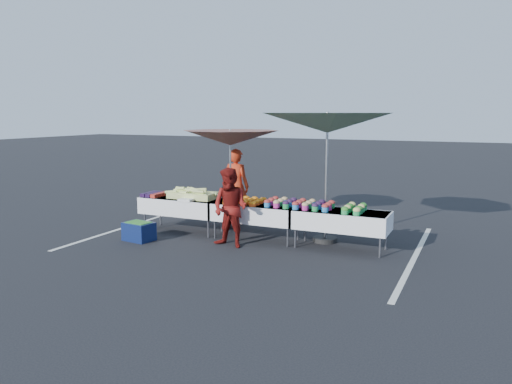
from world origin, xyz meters
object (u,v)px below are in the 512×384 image
at_px(table_right, 341,219).
at_px(vendor, 236,186).
at_px(customer, 230,208).
at_px(umbrella_right, 327,124).
at_px(umbrella_left, 230,139).
at_px(table_left, 183,205).
at_px(table_center, 256,212).
at_px(storage_bin, 139,231).

xyz_separation_m(table_right, vendor, (-2.88, 1.21, 0.31)).
height_order(customer, umbrella_right, umbrella_right).
height_order(table_right, vendor, vendor).
distance_m(vendor, umbrella_right, 2.99).
distance_m(vendor, umbrella_left, 1.22).
distance_m(table_left, vendor, 1.44).
height_order(vendor, customer, vendor).
xyz_separation_m(table_center, vendor, (-1.08, 1.21, 0.31)).
bearing_deg(umbrella_right, vendor, 161.68).
height_order(table_center, umbrella_left, umbrella_left).
relative_size(table_right, storage_bin, 2.86).
distance_m(customer, umbrella_left, 2.15).
bearing_deg(table_left, vendor, 59.11).
bearing_deg(table_left, table_right, 0.00).
distance_m(table_right, vendor, 3.14).
xyz_separation_m(customer, umbrella_left, (-0.80, 1.55, 1.26)).
height_order(umbrella_left, storage_bin, umbrella_left).
bearing_deg(table_right, table_center, 180.00).
xyz_separation_m(table_center, umbrella_right, (1.37, 0.40, 1.81)).
height_order(table_left, table_center, same).
xyz_separation_m(table_left, storage_bin, (-0.36, -1.11, -0.38)).
relative_size(umbrella_left, umbrella_right, 0.82).
xyz_separation_m(customer, storage_bin, (-1.95, -0.36, -0.58)).
distance_m(table_center, table_right, 1.80).
xyz_separation_m(table_center, storage_bin, (-2.16, -1.11, -0.38)).
bearing_deg(table_right, table_left, 180.00).
relative_size(vendor, umbrella_left, 0.65).
bearing_deg(umbrella_left, vendor, 98.86).
relative_size(table_right, umbrella_left, 0.68).
xyz_separation_m(umbrella_left, umbrella_right, (2.39, -0.40, 0.36)).
height_order(customer, storage_bin, customer).
xyz_separation_m(table_center, customer, (-0.21, -0.75, 0.20)).
distance_m(table_right, umbrella_left, 3.27).
relative_size(table_center, customer, 1.19).
height_order(vendor, storage_bin, vendor).
xyz_separation_m(vendor, customer, (0.87, -1.96, -0.11)).
height_order(table_center, customer, customer).
bearing_deg(umbrella_right, table_left, -172.82).
bearing_deg(umbrella_right, storage_bin, -156.94).
height_order(table_center, storage_bin, table_center).
xyz_separation_m(umbrella_left, storage_bin, (-1.15, -1.91, -1.84)).
distance_m(table_left, umbrella_left, 1.84).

